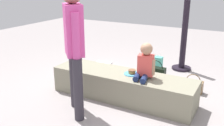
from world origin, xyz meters
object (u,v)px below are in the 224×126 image
party_cup_red (118,69)px  cake_plate (132,73)px  adult_standing (74,38)px  handbag_black_leather (155,74)px  water_bottle_near_gift (169,82)px  gift_bag (156,65)px  handbag_brown_canvas (193,86)px  child_seated (145,63)px  cake_box_white (102,66)px

party_cup_red → cake_plate: bearing=-52.8°
adult_standing → handbag_black_leather: adult_standing is taller
adult_standing → water_bottle_near_gift: (0.81, 1.36, -0.89)m
cake_plate → party_cup_red: bearing=127.2°
gift_bag → handbag_black_leather: 0.42m
handbag_black_leather → handbag_brown_canvas: size_ratio=1.30×
child_seated → gift_bag: child_seated is taller
party_cup_red → adult_standing: bearing=-81.2°
cake_plate → cake_box_white: size_ratio=0.72×
handbag_brown_canvas → water_bottle_near_gift: bearing=-179.1°
cake_box_white → handbag_brown_canvas: (1.78, -0.27, 0.04)m
adult_standing → cake_plate: size_ratio=7.29×
child_seated → cake_box_white: child_seated is taller
adult_standing → cake_plate: 1.01m
child_seated → handbag_brown_canvas: bearing=54.7°
party_cup_red → handbag_brown_canvas: size_ratio=0.33×
adult_standing → water_bottle_near_gift: 1.81m
adult_standing → party_cup_red: adult_standing is taller
cake_plate → water_bottle_near_gift: cake_plate is taller
gift_bag → handbag_brown_canvas: 0.93m
water_bottle_near_gift → cake_box_white: 1.43m
party_cup_red → handbag_black_leather: bearing=-10.5°
party_cup_red → cake_box_white: cake_box_white is taller
cake_box_white → water_bottle_near_gift: bearing=-11.2°
cake_plate → party_cup_red: cake_plate is taller
child_seated → cake_box_white: (-1.26, 0.99, -0.54)m
cake_plate → handbag_brown_canvas: (0.72, 0.68, -0.31)m
cake_plate → gift_bag: (-0.05, 1.18, -0.24)m
cake_plate → party_cup_red: (-0.71, 0.93, -0.36)m
cake_box_white → party_cup_red: bearing=-2.7°
water_bottle_near_gift → child_seated: bearing=-101.0°
cake_plate → handbag_brown_canvas: size_ratio=0.76×
child_seated → handbag_brown_canvas: (0.51, 0.72, -0.50)m
gift_bag → party_cup_red: gift_bag is taller
party_cup_red → handbag_black_leather: (0.78, -0.15, 0.09)m
cake_plate → gift_bag: cake_plate is taller
water_bottle_near_gift → cake_box_white: size_ratio=0.68×
adult_standing → cake_plate: (0.46, 0.69, -0.58)m
water_bottle_near_gift → cake_box_white: water_bottle_near_gift is taller
gift_bag → party_cup_red: size_ratio=3.79×
handbag_black_leather → handbag_brown_canvas: bearing=-9.6°
child_seated → party_cup_red: bearing=133.1°
water_bottle_near_gift → handbag_black_leather: size_ratio=0.56×
child_seated → party_cup_red: 1.45m
adult_standing → party_cup_red: size_ratio=17.06×
water_bottle_near_gift → handbag_brown_canvas: handbag_brown_canvas is taller
gift_bag → handbag_black_leather: (0.13, -0.39, -0.03)m
handbag_black_leather → handbag_brown_canvas: (0.65, -0.11, -0.04)m
water_bottle_near_gift → cake_plate: bearing=-117.5°
handbag_brown_canvas → handbag_black_leather: bearing=170.4°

